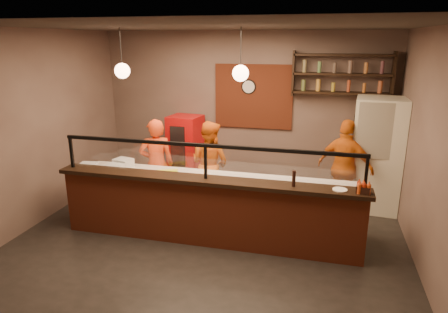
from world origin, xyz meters
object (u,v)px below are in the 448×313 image
(fridge, at_px, (377,155))
(condiment_caddy, at_px, (363,190))
(wall_clock, at_px, (249,87))
(cook_mid, at_px, (210,164))
(cook_right, at_px, (345,167))
(red_cooler, at_px, (186,150))
(pepper_mill, at_px, (294,179))
(pizza_dough, at_px, (196,177))
(cook_left, at_px, (157,164))

(fridge, distance_m, condiment_caddy, 2.16)
(wall_clock, height_order, cook_mid, wall_clock)
(cook_right, bearing_deg, cook_mid, 28.59)
(red_cooler, distance_m, pepper_mill, 3.51)
(cook_mid, xyz_separation_m, fridge, (2.97, 0.58, 0.22))
(wall_clock, distance_m, fridge, 2.81)
(wall_clock, distance_m, pizza_dough, 2.62)
(wall_clock, distance_m, cook_mid, 1.87)
(condiment_caddy, height_order, pepper_mill, pepper_mill)
(cook_left, height_order, pizza_dough, cook_left)
(red_cooler, height_order, pepper_mill, red_cooler)
(red_cooler, bearing_deg, wall_clock, 21.42)
(wall_clock, height_order, condiment_caddy, wall_clock)
(cook_mid, height_order, cook_right, cook_right)
(cook_left, bearing_deg, cook_right, 165.64)
(pizza_dough, bearing_deg, red_cooler, 113.91)
(cook_left, height_order, cook_mid, cook_left)
(fridge, relative_size, red_cooler, 1.38)
(pizza_dough, bearing_deg, pepper_mill, -16.79)
(cook_mid, bearing_deg, cook_right, -153.11)
(cook_right, bearing_deg, pepper_mill, 89.31)
(cook_left, relative_size, red_cooler, 1.12)
(cook_mid, bearing_deg, fridge, -147.28)
(cook_right, distance_m, pepper_mill, 1.92)
(fridge, bearing_deg, cook_right, -141.64)
(cook_left, bearing_deg, condiment_caddy, 136.90)
(condiment_caddy, bearing_deg, wall_clock, 126.81)
(pepper_mill, bearing_deg, cook_mid, 137.62)
(wall_clock, height_order, red_cooler, wall_clock)
(cook_right, relative_size, condiment_caddy, 9.68)
(red_cooler, bearing_deg, condiment_caddy, -28.61)
(wall_clock, relative_size, pepper_mill, 1.31)
(fridge, distance_m, red_cooler, 3.81)
(wall_clock, relative_size, cook_right, 0.18)
(wall_clock, relative_size, condiment_caddy, 1.70)
(red_cooler, bearing_deg, fridge, 2.11)
(pizza_dough, bearing_deg, wall_clock, 80.20)
(cook_left, relative_size, cook_mid, 1.04)
(wall_clock, relative_size, pizza_dough, 0.56)
(condiment_caddy, distance_m, pepper_mill, 0.92)
(cook_right, xyz_separation_m, fridge, (0.55, 0.36, 0.17))
(fridge, xyz_separation_m, red_cooler, (-3.78, 0.38, -0.28))
(pepper_mill, bearing_deg, wall_clock, 113.00)
(fridge, bearing_deg, pizza_dough, -145.70)
(cook_left, height_order, fridge, fridge)
(cook_right, height_order, pizza_dough, cook_right)
(cook_left, bearing_deg, red_cooler, -118.42)
(cook_left, bearing_deg, cook_mid, 178.54)
(wall_clock, xyz_separation_m, fridge, (2.50, -0.69, -1.07))
(cook_left, bearing_deg, pizza_dough, 121.57)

